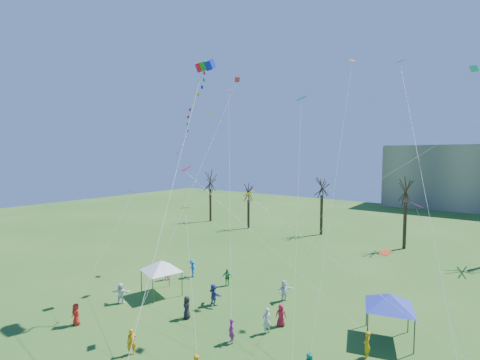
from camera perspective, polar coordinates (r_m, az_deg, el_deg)
The scene contains 6 objects.
bare_tree_row at distance 49.65m, azimuth 24.42°, elevation -2.63°, with size 68.09×8.03×11.27m.
big_box_kite at distance 28.80m, azimuth -7.95°, elevation 10.94°, with size 4.28×7.38×22.69m.
canopy_tent_white at distance 31.83m, azimuth -13.30°, elevation -14.04°, with size 4.02×4.02×3.15m.
canopy_tent_blue at distance 26.26m, azimuth 24.14°, elevation -18.24°, with size 4.09×4.09×3.20m.
festival_crowd at distance 25.76m, azimuth 0.40°, elevation -22.81°, with size 26.72×14.00×1.85m.
small_kites_aloft at distance 25.59m, azimuth 8.86°, elevation 6.48°, with size 25.63×19.75×31.05m.
Camera 1 is at (12.62, -12.24, 12.58)m, focal length 25.00 mm.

